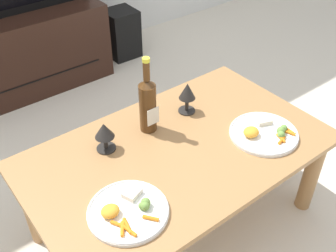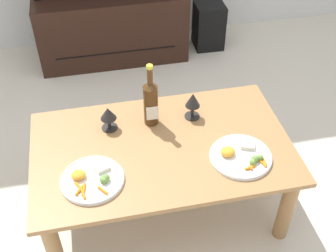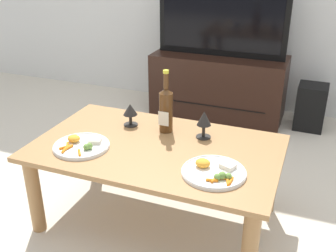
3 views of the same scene
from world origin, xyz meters
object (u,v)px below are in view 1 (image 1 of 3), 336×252
object	(u,v)px
goblet_left	(104,132)
dinner_plate_left	(128,210)
dining_table	(178,162)
floor_speaker	(122,33)
goblet_right	(187,93)
dinner_plate_right	(264,133)
tv_stand	(21,52)
wine_bottle	(148,103)

from	to	relation	value
goblet_left	dinner_plate_left	bearing A→B (deg)	-108.65
dining_table	dinner_plate_left	size ratio (longest dim) A/B	4.39
floor_speaker	goblet_left	size ratio (longest dim) A/B	2.87
dining_table	goblet_right	size ratio (longest dim) A/B	8.35
goblet_right	dinner_plate_right	world-z (taller)	goblet_right
tv_stand	floor_speaker	size ratio (longest dim) A/B	3.05
tv_stand	dinner_plate_right	bearing A→B (deg)	-76.14
floor_speaker	wine_bottle	xyz separation A→B (m)	(-0.69, -1.33, 0.39)
dining_table	dinner_plate_right	distance (m)	0.37
goblet_right	dinner_plate_left	bearing A→B (deg)	-148.31
floor_speaker	goblet_right	world-z (taller)	goblet_right
dinner_plate_left	goblet_right	bearing A→B (deg)	31.69
floor_speaker	dining_table	bearing A→B (deg)	-112.89
wine_bottle	dinner_plate_left	world-z (taller)	wine_bottle
tv_stand	goblet_left	distance (m)	1.38
floor_speaker	goblet_right	bearing A→B (deg)	-108.79
tv_stand	goblet_left	world-z (taller)	goblet_left
floor_speaker	dinner_plate_left	world-z (taller)	dinner_plate_left
goblet_left	dinner_plate_left	xyz separation A→B (m)	(-0.11, -0.32, -0.07)
floor_speaker	tv_stand	bearing A→B (deg)	179.96
dining_table	goblet_left	distance (m)	0.32
dining_table	dinner_plate_right	bearing A→B (deg)	-24.17
dining_table	goblet_right	world-z (taller)	goblet_right
dinner_plate_left	floor_speaker	bearing A→B (deg)	58.69
goblet_left	dinner_plate_right	bearing A→B (deg)	-30.09
tv_stand	wine_bottle	bearing A→B (deg)	-87.39
dinner_plate_left	dinner_plate_right	bearing A→B (deg)	-0.09
dinner_plate_left	dinner_plate_right	distance (m)	0.66
goblet_left	dinner_plate_right	size ratio (longest dim) A/B	0.44
tv_stand	dining_table	bearing A→B (deg)	-87.02
dining_table	dinner_plate_right	size ratio (longest dim) A/B	4.27
wine_bottle	dinner_plate_right	bearing A→B (deg)	-42.78
dining_table	goblet_left	xyz separation A→B (m)	(-0.22, 0.17, 0.16)
goblet_left	dinner_plate_left	world-z (taller)	goblet_left
goblet_left	goblet_right	xyz separation A→B (m)	(0.41, 0.00, 0.01)
tv_stand	dinner_plate_left	bearing A→B (deg)	-98.63
tv_stand	dinner_plate_right	distance (m)	1.73
floor_speaker	dinner_plate_left	size ratio (longest dim) A/B	1.30
floor_speaker	dinner_plate_left	distance (m)	1.95
dinner_plate_left	dinner_plate_right	size ratio (longest dim) A/B	0.97
goblet_left	tv_stand	bearing A→B (deg)	83.87
dinner_plate_right	goblet_right	bearing A→B (deg)	114.14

